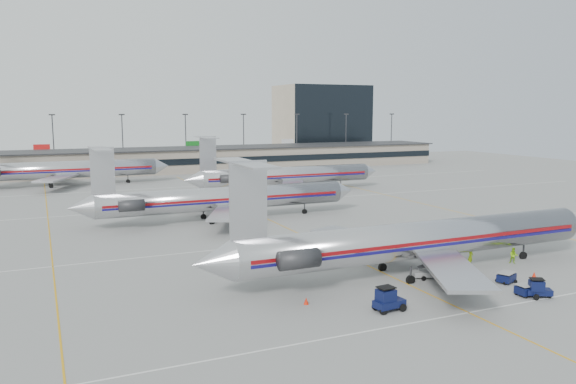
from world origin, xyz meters
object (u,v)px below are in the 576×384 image
uld_container (459,272)px  jet_second_row (219,198)px  jet_foreground (414,240)px  tug_center (465,276)px  belt_loader (431,272)px

uld_container → jet_second_row: bearing=129.6°
jet_foreground → tug_center: jet_foreground is taller
uld_container → jet_foreground: bearing=149.5°
jet_foreground → belt_loader: (0.96, -1.66, -2.91)m
tug_center → jet_second_row: bearing=94.4°
jet_foreground → uld_container: bearing=-52.7°
jet_second_row → tug_center: bearing=-73.9°
jet_second_row → belt_loader: bearing=-74.3°
jet_foreground → jet_second_row: bearing=105.0°
tug_center → uld_container: 1.49m
jet_foreground → uld_container: jet_foreground is taller
belt_loader → jet_second_row: bearing=129.4°
tug_center → belt_loader: (-1.19, 3.28, -0.35)m
jet_second_row → belt_loader: (10.15, -36.01, -2.73)m
tug_center → uld_container: (0.57, 1.37, -0.05)m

